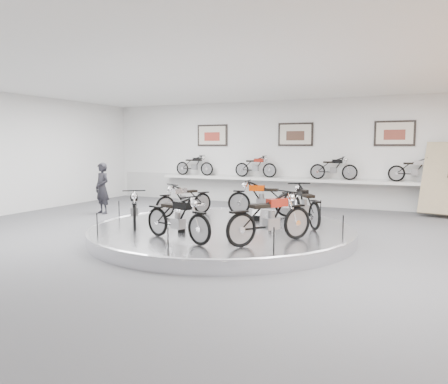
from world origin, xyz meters
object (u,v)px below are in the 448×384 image
at_px(bike_b, 262,198).
at_px(bike_c, 184,200).
at_px(shelf, 293,180).
at_px(bike_f, 270,218).
at_px(visitor, 102,188).
at_px(display_platform, 222,232).
at_px(bike_e, 177,218).
at_px(bike_a, 305,205).
at_px(bike_d, 134,207).

bearing_deg(bike_b, bike_c, 15.56).
distance_m(shelf, bike_f, 7.88).
bearing_deg(visitor, display_platform, -2.34).
height_order(shelf, bike_e, bike_e).
bearing_deg(bike_b, visitor, -8.17).
relative_size(shelf, bike_a, 6.30).
distance_m(bike_c, bike_d, 1.87).
bearing_deg(display_platform, bike_b, 78.95).
distance_m(bike_c, visitor, 3.78).
xyz_separation_m(display_platform, shelf, (0.00, 6.40, 0.85)).
bearing_deg(bike_c, bike_e, 53.73).
distance_m(bike_a, bike_f, 2.31).
bearing_deg(visitor, bike_a, 10.34).
xyz_separation_m(bike_f, visitor, (-6.99, 3.25, 0.03)).
bearing_deg(bike_e, display_platform, 103.72).
distance_m(display_platform, bike_f, 2.22).
bearing_deg(bike_c, display_platform, 84.09).
bearing_deg(shelf, visitor, -140.08).
bearing_deg(visitor, bike_c, 3.95).
xyz_separation_m(bike_a, bike_c, (-3.44, 0.03, -0.05)).
bearing_deg(shelf, bike_f, -77.71).
bearing_deg(bike_c, bike_a, 116.05).
bearing_deg(bike_e, visitor, 161.78).
bearing_deg(bike_e, bike_c, 135.45).
distance_m(bike_f, visitor, 7.71).
xyz_separation_m(display_platform, bike_d, (-2.02, -0.78, 0.61)).
distance_m(bike_e, bike_f, 1.91).
relative_size(bike_a, bike_c, 1.11).
height_order(bike_a, bike_f, bike_f).
xyz_separation_m(bike_a, visitor, (-7.11, 0.94, 0.04)).
relative_size(bike_b, bike_f, 0.96).
bearing_deg(bike_c, visitor, -77.35).
height_order(bike_c, bike_d, same).
distance_m(shelf, bike_d, 7.47).
height_order(bike_a, visitor, visitor).
relative_size(bike_b, visitor, 1.00).
xyz_separation_m(shelf, bike_e, (-0.15, -8.27, -0.22)).
bearing_deg(bike_f, bike_d, 115.83).
bearing_deg(bike_d, visitor, -166.26).
bearing_deg(bike_a, bike_e, 112.21).
relative_size(bike_f, visitor, 1.04).
xyz_separation_m(shelf, bike_f, (1.68, -7.69, -0.17)).
xyz_separation_m(display_platform, bike_a, (1.80, 1.02, 0.66)).
bearing_deg(display_platform, visitor, 159.80).
distance_m(shelf, bike_a, 5.68).
relative_size(bike_e, bike_f, 0.92).
xyz_separation_m(shelf, bike_a, (1.80, -5.38, -0.19)).
xyz_separation_m(bike_b, visitor, (-5.69, 0.03, 0.05)).
height_order(display_platform, visitor, visitor).
distance_m(bike_b, bike_d, 3.62).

